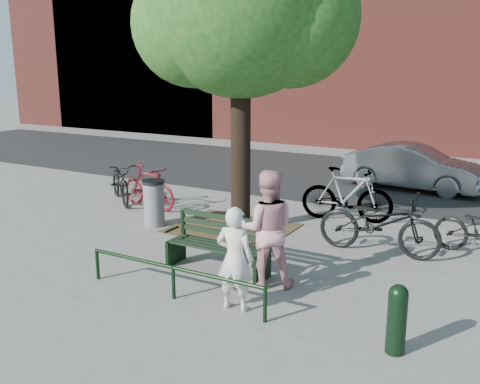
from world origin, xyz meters
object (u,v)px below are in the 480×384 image
Objects in this scene: bicycle_c at (379,223)px; person_right at (267,229)px; park_bench at (219,243)px; litter_bin at (154,203)px; person_left at (235,259)px; bollard at (397,317)px; parked_car at (413,167)px.

person_right is at bearing 152.10° from bicycle_c.
park_bench is 1.76× the size of litter_bin.
person_left is 1.51× the size of litter_bin.
park_bench is at bearing -56.39° from person_left.
person_left is 0.68× the size of bicycle_c.
litter_bin reaches higher than bollard.
bollard is 0.88× the size of litter_bin.
person_right reaches higher than parked_car.
litter_bin is at bearing 151.79° from parked_car.
litter_bin is (-3.52, 1.66, -0.41)m from person_right.
parked_car is at bearing 100.98° from bollard.
bicycle_c is (-1.14, 3.33, 0.11)m from bollard.
person_left is 0.99m from person_right.
person_left is 3.44m from bicycle_c.
park_bench is at bearing -36.11° from person_right.
parked_car is (1.46, 7.75, 0.14)m from park_bench.
bicycle_c reaches higher than park_bench.
parked_car is at bearing -120.72° from person_right.
bicycle_c is at bearing 45.79° from park_bench.
person_right is at bearing -96.47° from person_left.
litter_bin is 0.26× the size of parked_car.
bicycle_c is at bearing 7.58° from litter_bin.
bicycle_c is 5.66m from parked_car.
park_bench is at bearing -30.36° from litter_bin.
park_bench is 0.46× the size of parked_car.
person_left is (0.95, -1.13, 0.27)m from park_bench.
person_left reaches higher than bicycle_c.
person_right is at bearing -179.07° from parked_car.
park_bench reaches higher than bollard.
person_left is 0.82× the size of person_right.
person_left reaches higher than parked_car.
person_left is at bearing 159.28° from bicycle_c.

